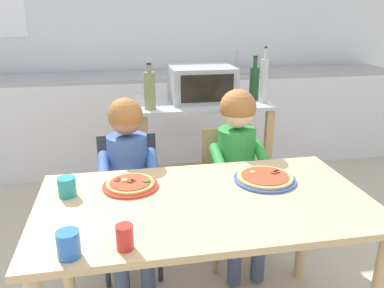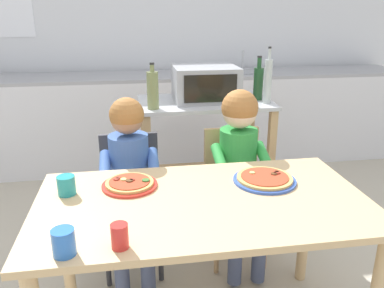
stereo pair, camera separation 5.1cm
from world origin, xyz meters
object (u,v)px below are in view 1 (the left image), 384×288
pizza_plate_blue_rimmed (265,178)px  dining_table (205,220)px  bottle_squat_spirits (264,80)px  bottle_dark_olive_oil (150,90)px  drinking_cup_blue (68,244)px  dining_chair_right (232,184)px  child_in_green_shirt (239,157)px  toaster_oven (202,84)px  dining_chair_left (130,194)px  drinking_cup_teal (67,187)px  kitchen_island_cart (201,141)px  child_in_blue_striped_shirt (129,171)px  bottle_clear_vinegar (254,82)px  pizza_plate_red_rimmed (130,185)px  drinking_cup_red (125,237)px

pizza_plate_blue_rimmed → dining_table: bearing=-157.3°
bottle_squat_spirits → bottle_dark_olive_oil: bearing=-177.1°
drinking_cup_blue → pizza_plate_blue_rimmed: bearing=28.0°
bottle_dark_olive_oil → dining_chair_right: 0.79m
child_in_green_shirt → drinking_cup_blue: bearing=-134.5°
toaster_oven → dining_chair_left: size_ratio=0.55×
bottle_dark_olive_oil → drinking_cup_teal: size_ratio=3.44×
kitchen_island_cart → dining_chair_left: (-0.55, -0.55, -0.11)m
dining_table → child_in_blue_striped_shirt: (-0.31, 0.53, 0.04)m
dining_chair_left → bottle_squat_spirits: bearing=23.0°
pizza_plate_blue_rimmed → bottle_clear_vinegar: bearing=74.2°
dining_chair_left → pizza_plate_red_rimmed: 0.54m
pizza_plate_red_rimmed → dining_chair_left: bearing=90.0°
bottle_squat_spirits → drinking_cup_red: size_ratio=4.24×
dining_table → pizza_plate_red_rimmed: (-0.31, 0.18, 0.11)m
dining_table → dining_chair_left: 0.73m
bottle_dark_olive_oil → drinking_cup_blue: (-0.39, -1.33, -0.24)m
dining_chair_left → pizza_plate_red_rimmed: size_ratio=3.17×
dining_chair_left → bottle_clear_vinegar: bearing=29.2°
bottle_dark_olive_oil → child_in_blue_striped_shirt: 0.62m
toaster_oven → bottle_dark_olive_oil: bearing=-153.8°
dining_table → pizza_plate_blue_rimmed: 0.37m
bottle_squat_spirits → dining_table: 1.30m
bottle_dark_olive_oil → dining_chair_left: 0.67m
drinking_cup_blue → dining_table: bearing=31.1°
pizza_plate_blue_rimmed → drinking_cup_red: bearing=-146.5°
pizza_plate_red_rimmed → pizza_plate_blue_rimmed: same height
child_in_blue_striped_shirt → drinking_cup_teal: bearing=-125.5°
drinking_cup_teal → pizza_plate_blue_rimmed: bearing=-0.6°
bottle_clear_vinegar → dining_table: (-0.61, -1.16, -0.38)m
dining_chair_right → child_in_blue_striped_shirt: (-0.63, -0.13, 0.20)m
bottle_dark_olive_oil → pizza_plate_red_rimmed: 0.89m
child_in_blue_striped_shirt → pizza_plate_red_rimmed: size_ratio=4.11×
pizza_plate_blue_rimmed → bottle_squat_spirits: bearing=70.8°
pizza_plate_blue_rimmed → dining_chair_right: bearing=90.0°
child_in_green_shirt → toaster_oven: bearing=97.2°
dining_chair_right → pizza_plate_red_rimmed: 0.84m
kitchen_island_cart → pizza_plate_blue_rimmed: 1.07m
dining_chair_right → drinking_cup_teal: size_ratio=9.38×
dining_chair_left → child_in_blue_striped_shirt: 0.23m
kitchen_island_cart → bottle_clear_vinegar: bearing=-4.2°
drinking_cup_blue → bottle_squat_spirits: bearing=49.4°
dining_chair_right → child_in_green_shirt: bearing=-90.0°
child_in_blue_striped_shirt → pizza_plate_red_rimmed: 0.35m
bottle_clear_vinegar → drinking_cup_red: bearing=-123.2°
dining_table → child_in_blue_striped_shirt: 0.61m
dining_table → drinking_cup_red: size_ratio=15.94×
toaster_oven → dining_chair_right: toaster_oven is taller
dining_table → pizza_plate_blue_rimmed: bearing=22.7°
dining_chair_right → toaster_oven: bearing=98.7°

